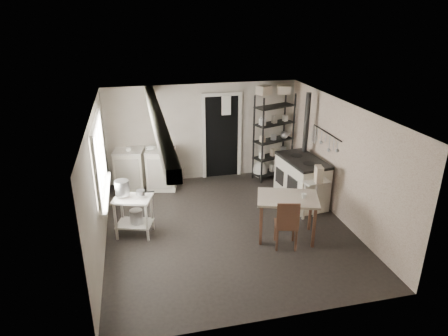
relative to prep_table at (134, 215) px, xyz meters
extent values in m
plane|color=black|center=(1.72, -0.12, -0.40)|extent=(5.00, 5.00, 0.00)
plane|color=silver|center=(1.72, -0.12, 1.90)|extent=(5.00, 5.00, 0.00)
cube|color=#B3A898|center=(1.72, 2.38, 0.75)|extent=(4.50, 0.02, 2.30)
cube|color=#B3A898|center=(1.72, -2.62, 0.75)|extent=(4.50, 0.02, 2.30)
cube|color=#B3A898|center=(-0.53, -0.12, 0.75)|extent=(0.02, 5.00, 2.30)
cube|color=#B3A898|center=(3.97, -0.12, 0.75)|extent=(0.02, 5.00, 2.30)
cylinder|color=#B6B6B8|center=(-0.16, 0.07, 0.54)|extent=(0.31, 0.31, 0.27)
cylinder|color=#B6B6B8|center=(0.15, -0.02, 0.45)|extent=(0.20, 0.20, 0.09)
cylinder|color=#B6B6B8|center=(0.04, -0.02, -0.02)|extent=(0.28, 0.28, 0.25)
imported|color=white|center=(0.44, 2.00, 0.56)|extent=(0.31, 0.31, 0.07)
imported|color=white|center=(-0.04, 2.02, 0.57)|extent=(0.14, 0.14, 0.09)
imported|color=white|center=(3.01, 1.98, 0.98)|extent=(0.12, 0.12, 0.21)
cube|color=beige|center=(3.09, 2.06, 1.61)|extent=(0.37, 0.35, 0.20)
cube|color=beige|center=(3.56, 2.05, 1.59)|extent=(0.35, 0.34, 0.19)
cube|color=beige|center=(3.49, -0.17, 0.61)|extent=(0.16, 0.23, 0.32)
imported|color=white|center=(2.92, -0.80, 0.40)|extent=(0.09, 0.09, 0.08)
ellipsoid|color=white|center=(3.05, 2.01, -0.16)|extent=(0.43, 0.39, 0.44)
cylinder|color=white|center=(3.43, 0.01, -0.33)|extent=(0.15, 0.15, 0.16)
camera|label=1|loc=(0.15, -6.59, 3.51)|focal=32.00mm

